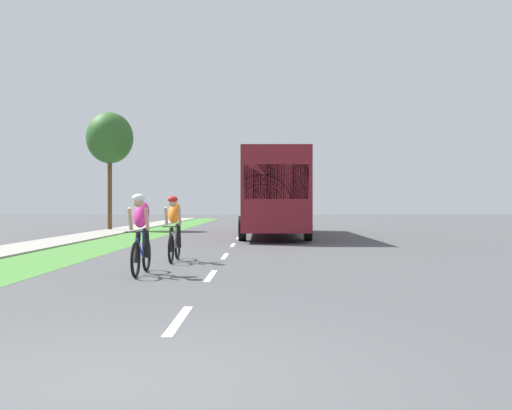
# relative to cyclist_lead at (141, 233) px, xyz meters

# --- Properties ---
(ground_plane) EXTENTS (120.00, 120.00, 0.00)m
(ground_plane) POSITION_rel_cyclist_lead_xyz_m (1.38, 13.07, -0.81)
(ground_plane) COLOR #4C4C4F
(grass_verge) EXTENTS (2.29, 70.00, 0.01)m
(grass_verge) POSITION_rel_cyclist_lead_xyz_m (-3.10, 13.07, -0.81)
(grass_verge) COLOR #478438
(grass_verge) RESTS_ON ground_plane
(sidewalk_concrete) EXTENTS (1.91, 70.00, 0.10)m
(sidewalk_concrete) POSITION_rel_cyclist_lead_xyz_m (-5.20, 13.07, -0.81)
(sidewalk_concrete) COLOR #9E998E
(sidewalk_concrete) RESTS_ON ground_plane
(lane_markings_center) EXTENTS (0.12, 53.49, 0.01)m
(lane_markings_center) POSITION_rel_cyclist_lead_xyz_m (1.38, 17.07, -0.81)
(lane_markings_center) COLOR white
(lane_markings_center) RESTS_ON ground_plane
(cyclist_lead) EXTENTS (0.42, 1.72, 1.58)m
(cyclist_lead) POSITION_rel_cyclist_lead_xyz_m (0.00, 0.00, 0.00)
(cyclist_lead) COLOR black
(cyclist_lead) RESTS_ON ground_plane
(cyclist_trailing) EXTENTS (0.42, 1.72, 1.58)m
(cyclist_trailing) POSITION_rel_cyclist_lead_xyz_m (0.25, 2.69, 0.00)
(cyclist_trailing) COLOR black
(cyclist_trailing) RESTS_ON ground_plane
(bus_maroon) EXTENTS (2.78, 11.60, 3.48)m
(bus_maroon) POSITION_rel_cyclist_lead_xyz_m (2.88, 14.56, 1.17)
(bus_maroon) COLOR maroon
(bus_maroon) RESTS_ON ground_plane
(sedan_red) EXTENTS (1.98, 4.30, 1.52)m
(sedan_red) POSITION_rel_cyclist_lead_xyz_m (3.18, 33.01, -0.04)
(sedan_red) COLOR red
(sedan_red) RESTS_ON ground_plane
(suv_black) EXTENTS (2.15, 4.70, 1.79)m
(suv_black) POSITION_rel_cyclist_lead_xyz_m (2.83, 42.45, 0.14)
(suv_black) COLOR black
(suv_black) RESTS_ON ground_plane
(street_tree_near) EXTENTS (2.52, 2.52, 6.41)m
(street_tree_near) POSITION_rel_cyclist_lead_xyz_m (-5.89, 20.15, 4.17)
(street_tree_near) COLOR brown
(street_tree_near) RESTS_ON ground_plane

